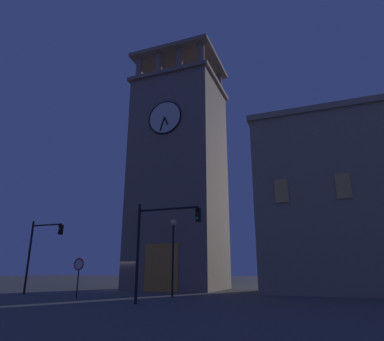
{
  "coord_description": "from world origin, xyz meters",
  "views": [
    {
      "loc": [
        -17.12,
        28.3,
        1.66
      ],
      "look_at": [
        -5.21,
        -2.73,
        11.65
      ],
      "focal_mm": 31.45,
      "sensor_mm": 36.0,
      "label": 1
    }
  ],
  "objects_px": {
    "traffic_signal_mid": "(158,234)",
    "traffic_signal_far": "(40,244)",
    "street_lamp": "(173,242)",
    "no_horn_sign": "(79,267)",
    "clocktower": "(179,176)"
  },
  "relations": [
    {
      "from": "no_horn_sign",
      "to": "traffic_signal_far",
      "type": "bearing_deg",
      "value": -19.98
    },
    {
      "from": "street_lamp",
      "to": "no_horn_sign",
      "type": "xyz_separation_m",
      "value": [
        5.22,
        3.35,
        -1.69
      ]
    },
    {
      "from": "traffic_signal_far",
      "to": "street_lamp",
      "type": "relative_size",
      "value": 1.06
    },
    {
      "from": "traffic_signal_mid",
      "to": "traffic_signal_far",
      "type": "bearing_deg",
      "value": -17.73
    },
    {
      "from": "clocktower",
      "to": "street_lamp",
      "type": "relative_size",
      "value": 5.34
    },
    {
      "from": "clocktower",
      "to": "traffic_signal_mid",
      "type": "xyz_separation_m",
      "value": [
        -4.91,
        14.27,
        -7.57
      ]
    },
    {
      "from": "traffic_signal_mid",
      "to": "street_lamp",
      "type": "height_order",
      "value": "traffic_signal_mid"
    },
    {
      "from": "street_lamp",
      "to": "no_horn_sign",
      "type": "height_order",
      "value": "street_lamp"
    },
    {
      "from": "traffic_signal_mid",
      "to": "street_lamp",
      "type": "relative_size",
      "value": 1.03
    },
    {
      "from": "clocktower",
      "to": "no_horn_sign",
      "type": "distance_m",
      "value": 15.55
    },
    {
      "from": "traffic_signal_mid",
      "to": "no_horn_sign",
      "type": "distance_m",
      "value": 7.15
    },
    {
      "from": "clocktower",
      "to": "street_lamp",
      "type": "height_order",
      "value": "clocktower"
    },
    {
      "from": "traffic_signal_mid",
      "to": "traffic_signal_far",
      "type": "xyz_separation_m",
      "value": [
        12.2,
        -3.9,
        0.04
      ]
    },
    {
      "from": "street_lamp",
      "to": "traffic_signal_far",
      "type": "bearing_deg",
      "value": 7.13
    },
    {
      "from": "traffic_signal_far",
      "to": "no_horn_sign",
      "type": "distance_m",
      "value": 6.11
    }
  ]
}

